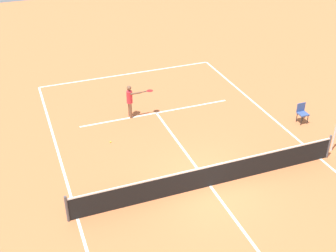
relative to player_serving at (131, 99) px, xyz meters
The scene contains 6 objects.
ground_plane 6.39m from the player_serving, 101.46° to the left, with size 60.00×60.00×0.00m, color #C66B3D.
court_lines 6.39m from the player_serving, 101.46° to the left, with size 10.21×22.33×0.01m.
tennis_net 6.33m from the player_serving, 101.46° to the left, with size 10.81×0.10×1.07m.
player_serving is the anchor object (origin of this frame).
tennis_ball 2.60m from the player_serving, 51.00° to the left, with size 0.07×0.07×0.07m, color #CCE033.
courtside_chair_mid 8.09m from the player_serving, 155.58° to the left, with size 0.44×0.46×0.95m.
Camera 1 is at (6.18, 11.74, 10.49)m, focal length 46.99 mm.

